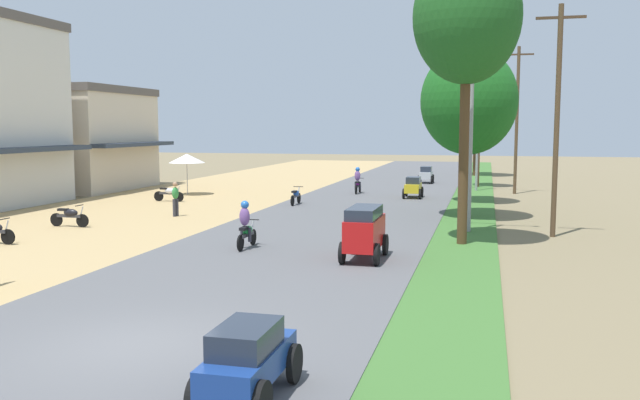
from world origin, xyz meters
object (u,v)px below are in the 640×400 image
at_px(median_tree_second, 469,101).
at_px(car_hatchback_silver, 426,174).
at_px(motorbike_foreground_rider, 246,226).
at_px(median_tree_third, 470,94).
at_px(median_tree_fourth, 480,86).
at_px(motorbike_ahead_third, 358,181).
at_px(median_tree_fifth, 476,90).
at_px(vendor_umbrella, 187,158).
at_px(utility_pole_far, 517,118).
at_px(parked_motorbike_third, 70,215).
at_px(motorbike_ahead_second, 296,195).
at_px(utility_pole_near, 557,117).
at_px(pedestrian_on_shoulder, 175,197).
at_px(car_hatchback_yellow, 413,186).
at_px(car_van_red, 365,230).
at_px(parked_motorbike_fourth, 169,193).
at_px(car_sedan_blue, 248,358).
at_px(streetlamp_near, 471,111).
at_px(median_tree_nearest, 467,18).
at_px(streetlamp_mid, 478,124).

distance_m(median_tree_second, car_hatchback_silver, 19.36).
relative_size(median_tree_second, motorbike_foreground_rider, 4.33).
distance_m(median_tree_third, median_tree_fourth, 10.17).
bearing_deg(motorbike_ahead_third, median_tree_fifth, 69.21).
xyz_separation_m(vendor_umbrella, utility_pole_far, (19.66, 6.12, 2.49)).
xyz_separation_m(parked_motorbike_third, motorbike_ahead_second, (6.98, 9.95, 0.02)).
relative_size(median_tree_fifth, utility_pole_near, 1.12).
bearing_deg(motorbike_ahead_third, utility_pole_near, -53.54).
relative_size(median_tree_fourth, utility_pole_far, 0.94).
bearing_deg(median_tree_third, utility_pole_far, 66.28).
bearing_deg(pedestrian_on_shoulder, car_hatchback_yellow, 47.50).
distance_m(vendor_umbrella, car_van_red, 22.50).
bearing_deg(utility_pole_near, parked_motorbike_fourth, 160.19).
xyz_separation_m(utility_pole_far, motorbike_ahead_second, (-11.67, -9.66, -4.22)).
distance_m(median_tree_second, car_sedan_blue, 22.77).
xyz_separation_m(median_tree_fifth, motorbike_ahead_third, (-6.79, -17.88, -6.53)).
relative_size(parked_motorbike_third, median_tree_fourth, 0.21).
xyz_separation_m(vendor_umbrella, median_tree_third, (16.94, -0.09, 3.70)).
xyz_separation_m(car_van_red, motorbike_ahead_third, (-4.15, 20.55, -0.17)).
bearing_deg(motorbike_foreground_rider, streetlamp_near, 38.41).
xyz_separation_m(median_tree_fifth, utility_pole_far, (2.78, -14.93, -2.59)).
distance_m(parked_motorbike_fourth, car_sedan_blue, 28.41).
height_order(car_van_red, motorbike_ahead_third, car_van_red).
distance_m(parked_motorbike_fourth, median_tree_fourth, 22.53).
xyz_separation_m(parked_motorbike_fourth, median_tree_nearest, (16.48, -9.90, 7.42)).
bearing_deg(median_tree_fourth, car_sedan_blue, -94.18).
bearing_deg(motorbike_ahead_third, vendor_umbrella, -162.56).
height_order(utility_pole_far, motorbike_ahead_second, utility_pole_far).
distance_m(parked_motorbike_third, motorbike_ahead_second, 12.15).
relative_size(pedestrian_on_shoulder, car_hatchback_yellow, 0.81).
relative_size(pedestrian_on_shoulder, motorbike_foreground_rider, 0.90).
bearing_deg(vendor_umbrella, median_tree_third, -0.30).
bearing_deg(median_tree_third, median_tree_fifth, 90.13).
bearing_deg(parked_motorbike_fourth, car_sedan_blue, -60.87).
bearing_deg(utility_pole_far, motorbike_ahead_second, -140.39).
bearing_deg(utility_pole_near, motorbike_foreground_rider, -151.89).
bearing_deg(median_tree_second, car_hatchback_yellow, 112.84).
relative_size(utility_pole_far, car_hatchback_yellow, 4.60).
bearing_deg(parked_motorbike_third, median_tree_fifth, 65.32).
height_order(parked_motorbike_third, streetlamp_mid, streetlamp_mid).
relative_size(streetlamp_mid, car_hatchback_yellow, 3.78).
relative_size(median_tree_fifth, car_hatchback_yellow, 4.90).
distance_m(median_tree_nearest, car_hatchback_yellow, 17.04).
xyz_separation_m(streetlamp_mid, car_van_red, (-3.02, -24.54, -3.41)).
height_order(median_tree_nearest, utility_pole_near, median_tree_nearest).
bearing_deg(car_hatchback_silver, utility_pole_far, -44.29).
distance_m(streetlamp_near, motorbike_ahead_second, 12.45).
bearing_deg(motorbike_ahead_second, median_tree_fourth, 55.59).
bearing_deg(motorbike_ahead_second, parked_motorbike_third, -125.06).
distance_m(median_tree_fifth, car_van_red, 39.04).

